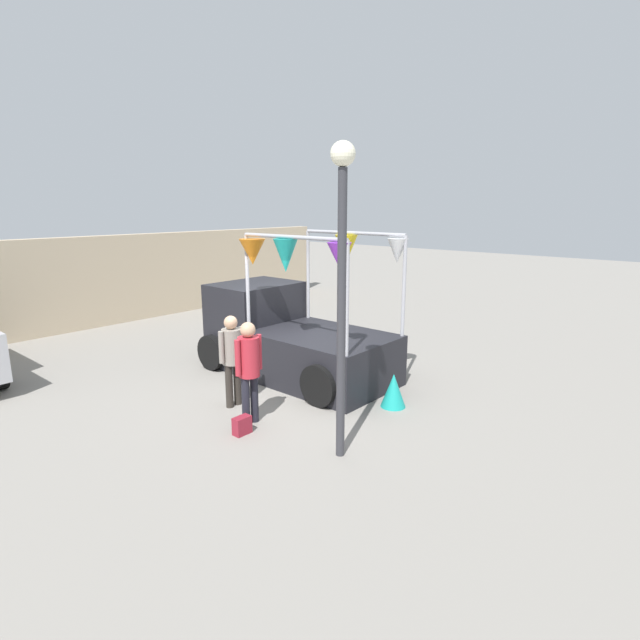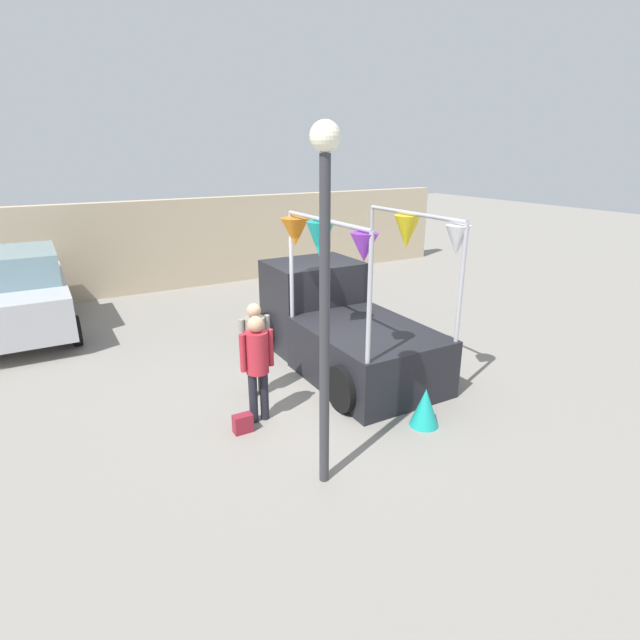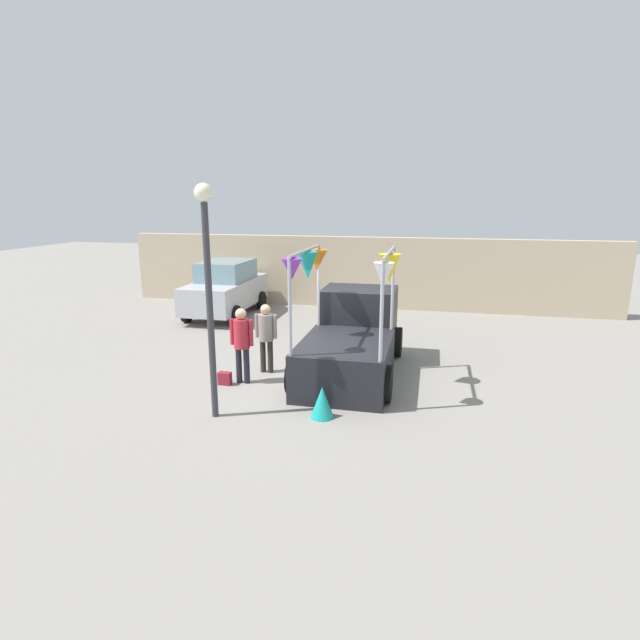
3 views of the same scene
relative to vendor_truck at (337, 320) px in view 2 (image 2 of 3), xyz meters
The scene contains 9 objects.
ground_plane 1.39m from the vendor_truck, 138.59° to the right, with size 60.00×60.00×0.00m, color gray.
vendor_truck is the anchor object (origin of this frame).
parked_car 7.03m from the vendor_truck, 137.75° to the left, with size 1.88×4.00×1.88m.
person_customer 2.61m from the vendor_truck, 148.38° to the right, with size 0.53×0.34×1.68m.
person_vendor 2.02m from the vendor_truck, 162.97° to the right, with size 0.53×0.34×1.62m.
handbag 3.09m from the vendor_truck, 148.63° to the right, with size 0.28×0.16×0.28m, color maroon.
street_lamp 4.21m from the vendor_truck, 123.84° to the right, with size 0.32×0.32×4.23m.
brick_boundary_wall 7.12m from the vendor_truck, 96.69° to the left, with size 18.00×0.36×2.60m, color tan.
folded_kite_bundle_teal 2.79m from the vendor_truck, 92.64° to the right, with size 0.44×0.44×0.60m, color teal.
Camera 2 is at (-3.94, -6.98, 3.95)m, focal length 28.00 mm.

